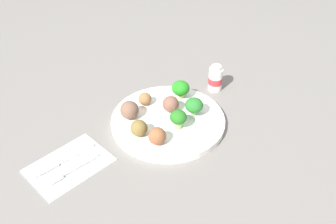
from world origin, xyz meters
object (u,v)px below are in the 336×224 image
Objects in this scene: meatball_back_right at (140,129)px; meatball_far_rim at (145,99)px; meatball_near_rim at (129,110)px; fork at (70,169)px; plate at (168,121)px; broccoli_floret_back_left at (194,105)px; meatball_front_right at (171,104)px; knife at (61,161)px; napkin at (69,165)px; broccoli_floret_front_right at (181,88)px; yogurt_bottle at (215,79)px; meatball_center at (157,136)px; broccoli_floret_back_right at (178,118)px.

meatball_back_right is 1.19× the size of meatball_far_rim.
meatball_near_rim reaches higher than fork.
broccoli_floret_back_left is at bearing 150.98° from plate.
broccoli_floret_back_left is at bearing 121.78° from meatball_front_right.
plate is 7.04× the size of meatball_back_right.
plate is 0.27m from knife.
fork is at bearing 69.48° from napkin.
meatball_back_right is 0.18m from fork.
fork is at bearing -7.24° from meatball_back_right.
meatball_front_right is at bearing 173.03° from knife.
broccoli_floret_front_right is (-0.08, -0.04, 0.04)m from plate.
meatball_back_right is at bearing 45.91° from meatball_far_rim.
plate is at bearing 36.14° from meatball_front_right.
meatball_front_right reaches higher than meatball_back_right.
broccoli_floret_front_right is 0.41× the size of fork.
meatball_back_right is at bearing 161.65° from knife.
yogurt_bottle is (-0.46, -0.01, 0.03)m from fork.
broccoli_floret_back_left reaches higher than meatball_center.
meatball_near_rim is (0.15, -0.02, -0.01)m from broccoli_floret_front_right.
knife is at bearing -1.88° from broccoli_floret_front_right.
fork is at bearing -8.82° from broccoli_floret_back_left.
meatball_back_right is (0.09, 0.00, 0.03)m from plate.
yogurt_bottle is (-0.17, -0.01, -0.00)m from meatball_front_right.
broccoli_floret_back_left is 0.33m from fork.
meatball_near_rim is 0.27m from yogurt_bottle.
yogurt_bottle is (-0.27, -0.07, -0.00)m from meatball_center.
broccoli_floret_front_right reaches higher than meatball_far_rim.
meatball_center is at bearing 61.77° from meatball_far_rim.
meatball_near_rim reaches higher than meatball_center.
plate is at bearing -147.24° from meatball_center.
meatball_back_right is at bearing -24.33° from broccoli_floret_back_right.
napkin is (0.28, -0.02, -0.03)m from meatball_front_right.
knife is (0.32, -0.09, -0.04)m from broccoli_floret_back_left.
meatball_back_right is (0.08, -0.04, -0.01)m from broccoli_floret_back_right.
meatball_center is 0.89× the size of meatball_near_rim.
meatball_center is (0.13, 0.02, -0.01)m from broccoli_floret_back_left.
meatball_near_rim is at bearing 15.76° from meatball_far_rim.
meatball_far_rim is 0.27m from fork.
broccoli_floret_back_left is 0.64× the size of yogurt_bottle.
meatball_far_rim is at bearing -134.09° from meatball_back_right.
yogurt_bottle reaches higher than broccoli_floret_back_left.
broccoli_floret_front_right is at bearing 178.12° from knife.
napkin is at bearing -3.51° from meatball_front_right.
meatball_far_rim is (-0.08, -0.09, -0.00)m from meatball_back_right.
meatball_near_rim is 0.20m from napkin.
meatball_front_right is at bearing -168.84° from meatball_back_right.
knife is at bearing -18.35° from meatball_back_right.
broccoli_floret_back_left reaches higher than fork.
meatball_far_rim is at bearing -15.81° from yogurt_bottle.
meatball_back_right is 0.12m from meatball_far_rim.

